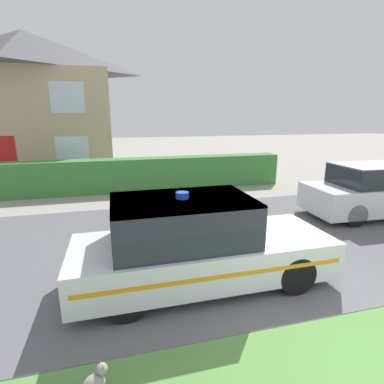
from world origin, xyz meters
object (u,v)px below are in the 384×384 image
object	(u,v)px
house_left	(31,103)
cat	(95,381)
police_car	(197,244)
neighbour_car_near	(377,191)

from	to	relation	value
house_left	cat	bearing A→B (deg)	-76.29
police_car	house_left	xyz separation A→B (m)	(-5.16, 12.58, 2.76)
police_car	house_left	world-z (taller)	house_left
cat	neighbour_car_near	world-z (taller)	neighbour_car_near
police_car	neighbour_car_near	world-z (taller)	police_car
cat	house_left	distance (m)	15.20
house_left	police_car	bearing A→B (deg)	-67.67
police_car	neighbour_car_near	size ratio (longest dim) A/B	1.03
cat	house_left	xyz separation A→B (m)	(-3.51, 14.40, 3.39)
neighbour_car_near	house_left	size ratio (longest dim) A/B	0.54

